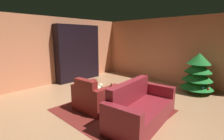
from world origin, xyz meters
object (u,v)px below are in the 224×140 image
book_stack_on_table (117,92)px  bottle_on_table (111,90)px  decorated_tree (198,73)px  coffee_table (118,96)px  couch_red (140,109)px  bookshelf_unit (80,54)px  armchair_red (94,98)px

book_stack_on_table → bottle_on_table: bearing=-104.3°
decorated_tree → coffee_table: bearing=-108.8°
couch_red → coffee_table: bearing=175.6°
bookshelf_unit → couch_red: 4.17m
coffee_table → bookshelf_unit: bearing=158.7°
coffee_table → book_stack_on_table: bearing=-171.4°
couch_red → decorated_tree: bearing=84.5°
couch_red → decorated_tree: decorated_tree is taller
bookshelf_unit → book_stack_on_table: 3.47m
bookshelf_unit → bottle_on_table: bookshelf_unit is taller
bookshelf_unit → book_stack_on_table: bearing=-21.6°
decorated_tree → couch_red: bearing=-95.5°
armchair_red → decorated_tree: 3.46m
armchair_red → couch_red: bearing=12.6°
bookshelf_unit → bottle_on_table: size_ratio=7.85×
bookshelf_unit → armchair_red: size_ratio=2.35×
coffee_table → bottle_on_table: size_ratio=2.16×
decorated_tree → book_stack_on_table: bearing=-109.3°
bookshelf_unit → bottle_on_table: 3.48m
book_stack_on_table → decorated_tree: (0.98, 2.80, 0.17)m
couch_red → bookshelf_unit: bearing=161.5°
couch_red → coffee_table: couch_red is taller
coffee_table → book_stack_on_table: (-0.03, -0.00, 0.08)m
armchair_red → bottle_on_table: armchair_red is taller
armchair_red → couch_red: (1.19, 0.27, -0.01)m
couch_red → bottle_on_table: couch_red is taller
coffee_table → decorated_tree: 2.96m
bottle_on_table → decorated_tree: size_ratio=0.22×
bookshelf_unit → bottle_on_table: bearing=-24.2°
bookshelf_unit → decorated_tree: bearing=20.4°
coffee_table → book_stack_on_table: book_stack_on_table is taller
book_stack_on_table → decorated_tree: 2.97m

